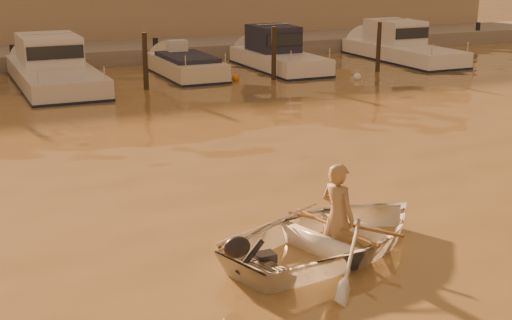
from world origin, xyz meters
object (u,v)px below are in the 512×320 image
person (338,217)px  moored_boat_4 (279,54)px  dinghy (333,235)px  moored_boat_2 (54,68)px  moored_boat_3 (185,70)px  moored_boat_5 (403,47)px

person → moored_boat_4: size_ratio=0.27×
dinghy → moored_boat_2: 17.44m
person → moored_boat_4: 18.86m
dinghy → moored_boat_3: (3.43, 17.37, -0.06)m
dinghy → moored_boat_2: bearing=-12.1°
dinghy → person: (0.10, 0.03, 0.30)m
dinghy → moored_boat_5: moored_boat_5 is taller
moored_boat_3 → moored_boat_4: (4.08, 0.00, 0.40)m
dinghy → person: bearing=-90.0°
dinghy → moored_boat_5: (13.69, 17.37, 0.34)m
dinghy → moored_boat_5: bearing=-55.7°
person → moored_boat_4: bearing=-40.6°
moored_boat_2 → moored_boat_4: (9.12, 0.00, 0.00)m
moored_boat_2 → person: bearing=-84.4°
person → moored_boat_3: bearing=-28.3°
person → moored_boat_2: 17.42m
moored_boat_4 → moored_boat_5: same height
moored_boat_4 → moored_boat_5: 6.18m
moored_boat_2 → moored_boat_3: size_ratio=1.53×
moored_boat_5 → moored_boat_3: bearing=180.0°
person → moored_boat_3: person is taller
moored_boat_2 → moored_boat_4: 9.12m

